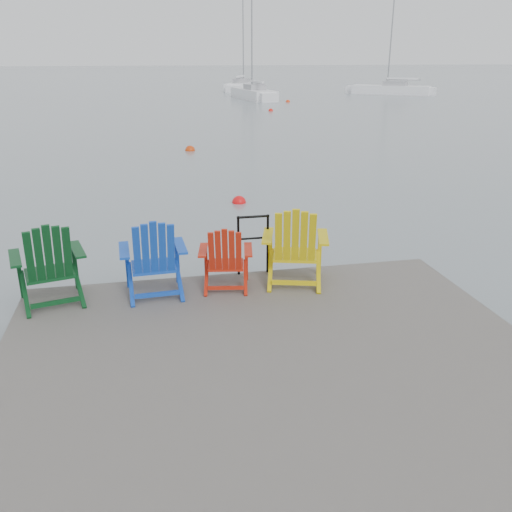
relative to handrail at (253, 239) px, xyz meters
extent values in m
plane|color=slate|center=(-0.25, -2.45, -1.04)|extent=(400.00, 400.00, 0.00)
cube|color=#322F2C|center=(-0.25, -2.45, -0.64)|extent=(6.00, 5.00, 0.20)
cylinder|color=black|center=(-2.95, -0.25, -1.34)|extent=(0.26, 0.26, 1.20)
cylinder|color=black|center=(-0.25, -0.25, -1.34)|extent=(0.26, 0.26, 1.20)
cylinder|color=black|center=(2.45, -0.25, -1.34)|extent=(0.26, 0.26, 1.20)
cylinder|color=black|center=(-0.22, 0.00, -0.09)|extent=(0.04, 0.04, 0.90)
cylinder|color=black|center=(0.22, 0.00, -0.09)|extent=(0.04, 0.04, 0.90)
cylinder|color=black|center=(0.00, 0.00, 0.34)|extent=(0.48, 0.04, 0.04)
cylinder|color=black|center=(0.00, 0.00, 0.01)|extent=(0.44, 0.03, 0.03)
cube|color=#0A3817|center=(-2.82, -0.35, -0.17)|extent=(0.71, 0.66, 0.04)
cube|color=#0A3817|center=(-3.22, -0.22, -0.22)|extent=(0.07, 0.07, 0.64)
cube|color=#0A3817|center=(-2.53, -0.05, -0.22)|extent=(0.07, 0.07, 0.64)
cube|color=#0A3817|center=(-3.19, -0.46, 0.11)|extent=(0.30, 0.70, 0.03)
cube|color=#0A3817|center=(-2.44, -0.28, 0.11)|extent=(0.30, 0.70, 0.03)
cube|color=#0A3817|center=(-2.73, -0.71, 0.21)|extent=(0.61, 0.42, 0.78)
cube|color=#113FAF|center=(-1.46, -0.35, -0.18)|extent=(0.61, 0.55, 0.04)
cube|color=#113FAF|center=(-1.82, -0.15, -0.23)|extent=(0.06, 0.06, 0.62)
cube|color=#113FAF|center=(-1.13, -0.12, -0.23)|extent=(0.06, 0.06, 0.62)
cube|color=#113FAF|center=(-1.84, -0.39, 0.09)|extent=(0.16, 0.68, 0.03)
cube|color=#113FAF|center=(-1.09, -0.35, 0.09)|extent=(0.16, 0.68, 0.03)
cube|color=#113FAF|center=(-1.45, -0.71, 0.18)|extent=(0.56, 0.31, 0.76)
cube|color=#B11F0D|center=(-0.46, -0.35, -0.24)|extent=(0.56, 0.52, 0.04)
cube|color=#B11F0D|center=(-0.72, -0.12, -0.28)|extent=(0.05, 0.05, 0.52)
cube|color=#B11F0D|center=(-0.14, -0.22, -0.28)|extent=(0.05, 0.05, 0.52)
cube|color=#B11F0D|center=(-0.78, -0.31, -0.01)|extent=(0.20, 0.58, 0.03)
cube|color=#B11F0D|center=(-0.16, -0.42, -0.01)|extent=(0.20, 0.58, 0.03)
cube|color=#B11F0D|center=(-0.51, -0.65, 0.07)|extent=(0.49, 0.31, 0.64)
cube|color=gold|center=(0.54, -0.35, -0.17)|extent=(0.74, 0.69, 0.05)
cube|color=gold|center=(0.25, -0.03, -0.22)|extent=(0.07, 0.07, 0.65)
cube|color=gold|center=(0.95, -0.23, -0.22)|extent=(0.07, 0.07, 0.65)
cube|color=gold|center=(0.16, -0.26, 0.12)|extent=(0.32, 0.72, 0.03)
cube|color=gold|center=(0.91, -0.48, 0.12)|extent=(0.32, 0.72, 0.03)
cube|color=gold|center=(0.44, -0.71, 0.22)|extent=(0.63, 0.44, 0.79)
cube|color=white|center=(8.11, 40.41, -0.79)|extent=(2.83, 7.57, 1.10)
cube|color=#9E9EA3|center=(8.16, 40.05, -0.09)|extent=(1.61, 2.37, 0.55)
cylinder|color=gray|center=(8.06, 40.78, 4.37)|extent=(0.12, 0.12, 9.23)
cube|color=white|center=(9.41, 52.73, -0.79)|extent=(5.14, 8.38, 1.10)
cube|color=#9E9EA3|center=(9.26, 52.35, -0.09)|extent=(2.33, 2.84, 0.55)
cylinder|color=gray|center=(9.57, 53.11, 4.88)|extent=(0.12, 0.12, 10.24)
cube|color=white|center=(22.30, 43.49, -0.79)|extent=(7.05, 5.80, 1.10)
cube|color=#9E9EA3|center=(22.59, 43.28, -0.09)|extent=(2.56, 2.36, 0.55)
cylinder|color=gray|center=(22.00, 43.70, 4.33)|extent=(0.12, 0.12, 9.14)
sphere|color=red|center=(0.82, 5.98, -1.04)|extent=(0.36, 0.36, 0.36)
sphere|color=#C3370B|center=(0.31, 14.37, -1.04)|extent=(0.40, 0.40, 0.40)
sphere|color=red|center=(7.14, 29.52, -1.04)|extent=(0.33, 0.33, 0.33)
sphere|color=red|center=(10.18, 36.52, -1.04)|extent=(0.35, 0.35, 0.35)
camera|label=1|loc=(-1.48, -7.40, 2.54)|focal=38.00mm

